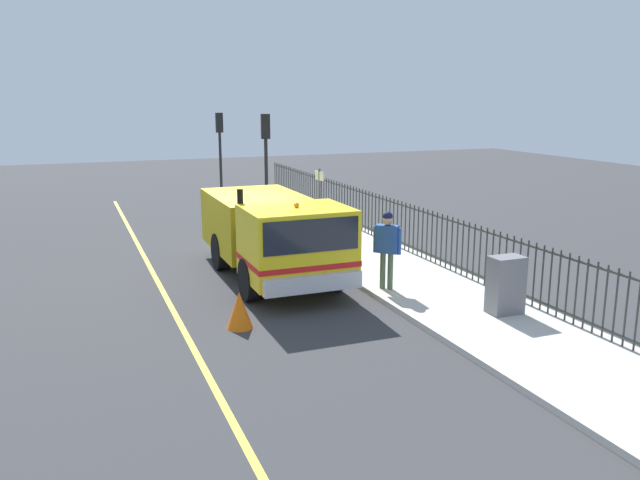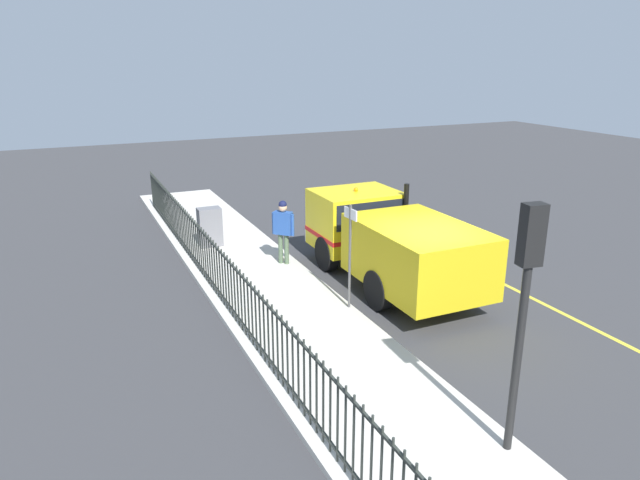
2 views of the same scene
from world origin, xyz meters
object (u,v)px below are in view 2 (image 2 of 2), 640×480
street_sign (350,245)px  traffic_light_near (527,281)px  work_truck (385,236)px  utility_cabinet (210,227)px  worker_standing (283,225)px  traffic_cone (382,230)px

street_sign → traffic_light_near: bearing=88.3°
traffic_light_near → street_sign: (-0.16, -5.46, -1.15)m
work_truck → traffic_light_near: size_ratio=1.59×
utility_cabinet → street_sign: size_ratio=0.49×
worker_standing → street_sign: size_ratio=0.74×
work_truck → traffic_cone: work_truck is taller
traffic_light_near → traffic_cone: 10.71m
traffic_light_near → traffic_cone: size_ratio=5.08×
traffic_cone → worker_standing: bearing=14.3°
traffic_light_near → utility_cabinet: size_ratio=3.16×
worker_standing → traffic_light_near: bearing=-43.7°
work_truck → worker_standing: 2.89m
traffic_light_near → utility_cabinet: bearing=107.0°
work_truck → street_sign: (1.72, 1.35, 0.41)m
worker_standing → utility_cabinet: (1.47, -2.40, -0.51)m
street_sign → work_truck: bearing=-142.0°
work_truck → utility_cabinet: (3.50, -4.46, -0.52)m
utility_cabinet → street_sign: bearing=107.0°
work_truck → traffic_light_near: 7.23m
worker_standing → utility_cabinet: bearing=166.8°
traffic_cone → street_sign: street_sign is taller
work_truck → traffic_cone: bearing=60.7°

